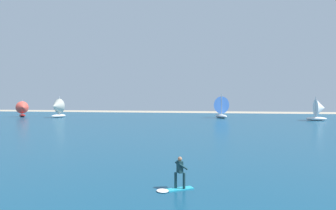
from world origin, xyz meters
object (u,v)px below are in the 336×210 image
Objects in this scene: kitesurfer at (176,178)px; sailboat_anchored_offshore at (319,110)px; sailboat_far_right at (220,107)px; sailboat_heeled_over at (23,109)px; sailboat_outermost at (57,108)px.

sailboat_anchored_offshore reaches higher than kitesurfer.
kitesurfer is 57.97m from sailboat_far_right.
sailboat_heeled_over is 0.88× the size of sailboat_anchored_offshore.
sailboat_outermost is at bearing 124.57° from kitesurfer.
sailboat_heeled_over is 10.20m from sailboat_outermost.
sailboat_heeled_over is 0.85× the size of sailboat_outermost.
kitesurfer is at bearing -112.88° from sailboat_anchored_offshore.
kitesurfer is 0.45× the size of sailboat_heeled_over.
kitesurfer is at bearing -91.92° from sailboat_far_right.
sailboat_far_right is at bearing 8.75° from sailboat_outermost.
sailboat_heeled_over is at bearing -175.22° from sailboat_far_right.
sailboat_anchored_offshore is 0.87× the size of sailboat_far_right.
sailboat_heeled_over is (-45.91, 53.90, 1.36)m from kitesurfer.
sailboat_heeled_over is at bearing 169.72° from sailboat_outermost.
sailboat_outermost is 0.90× the size of sailboat_far_right.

